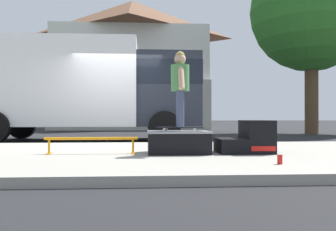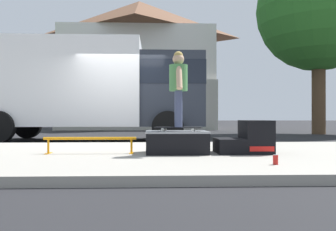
% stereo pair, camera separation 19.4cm
% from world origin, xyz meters
% --- Properties ---
extents(ground_plane, '(140.00, 140.00, 0.00)m').
position_xyz_m(ground_plane, '(0.00, 0.00, 0.00)').
color(ground_plane, black).
extents(sidewalk_slab, '(50.00, 5.00, 0.12)m').
position_xyz_m(sidewalk_slab, '(0.00, -3.00, 0.06)').
color(sidewalk_slab, gray).
rests_on(sidewalk_slab, ground).
extents(skate_box, '(1.03, 0.80, 0.37)m').
position_xyz_m(skate_box, '(1.30, -3.18, 0.32)').
color(skate_box, black).
rests_on(skate_box, sidewalk_slab).
extents(kicker_ramp, '(0.90, 0.72, 0.55)m').
position_xyz_m(kicker_ramp, '(2.50, -3.18, 0.35)').
color(kicker_ramp, black).
rests_on(kicker_ramp, sidewalk_slab).
extents(grind_rail, '(1.53, 0.28, 0.27)m').
position_xyz_m(grind_rail, '(-0.13, -3.16, 0.33)').
color(grind_rail, orange).
rests_on(grind_rail, sidewalk_slab).
extents(skateboard, '(0.80, 0.36, 0.07)m').
position_xyz_m(skateboard, '(1.33, -3.23, 0.55)').
color(skateboard, black).
rests_on(skateboard, skate_box).
extents(skater_kid, '(0.30, 0.64, 1.25)m').
position_xyz_m(skater_kid, '(1.33, -3.23, 1.30)').
color(skater_kid, '#3F4766').
rests_on(skater_kid, skateboard).
extents(soda_can, '(0.07, 0.07, 0.13)m').
position_xyz_m(soda_can, '(2.46, -4.68, 0.18)').
color(soda_can, red).
rests_on(soda_can, sidewalk_slab).
extents(box_truck, '(6.91, 2.63, 3.05)m').
position_xyz_m(box_truck, '(-1.01, 2.20, 1.70)').
color(box_truck, white).
rests_on(box_truck, ground).
extents(street_tree_main, '(5.70, 5.18, 7.89)m').
position_xyz_m(street_tree_main, '(8.23, 5.97, 5.13)').
color(street_tree_main, brown).
rests_on(street_tree_main, ground).
extents(house_behind, '(9.54, 8.22, 8.40)m').
position_xyz_m(house_behind, '(-0.05, 14.80, 4.24)').
color(house_behind, silver).
rests_on(house_behind, ground).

